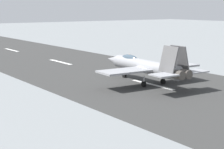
{
  "coord_description": "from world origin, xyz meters",
  "views": [
    {
      "loc": [
        -37.54,
        32.98,
        10.14
      ],
      "look_at": [
        -1.34,
        7.05,
        2.2
      ],
      "focal_mm": 60.69,
      "sensor_mm": 36.0,
      "label": 1
    }
  ],
  "objects_px": {
    "fighter_jet": "(146,66)",
    "crew_person": "(130,59)",
    "marker_cone_mid": "(187,69)",
    "marker_cone_far": "(126,58)"
  },
  "relations": [
    {
      "from": "marker_cone_mid",
      "to": "marker_cone_far",
      "type": "height_order",
      "value": "same"
    },
    {
      "from": "fighter_jet",
      "to": "marker_cone_far",
      "type": "bearing_deg",
      "value": -31.46
    },
    {
      "from": "marker_cone_mid",
      "to": "marker_cone_far",
      "type": "xyz_separation_m",
      "value": [
        16.11,
        0.0,
        0.0
      ]
    },
    {
      "from": "crew_person",
      "to": "marker_cone_far",
      "type": "bearing_deg",
      "value": -30.47
    },
    {
      "from": "fighter_jet",
      "to": "crew_person",
      "type": "bearing_deg",
      "value": -31.72
    },
    {
      "from": "crew_person",
      "to": "marker_cone_far",
      "type": "distance_m",
      "value": 5.13
    },
    {
      "from": "fighter_jet",
      "to": "crew_person",
      "type": "distance_m",
      "value": 18.74
    },
    {
      "from": "marker_cone_mid",
      "to": "marker_cone_far",
      "type": "distance_m",
      "value": 16.11
    },
    {
      "from": "fighter_jet",
      "to": "marker_cone_far",
      "type": "xyz_separation_m",
      "value": [
        20.28,
        -12.41,
        -2.1
      ]
    },
    {
      "from": "fighter_jet",
      "to": "marker_cone_far",
      "type": "distance_m",
      "value": 23.87
    }
  ]
}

